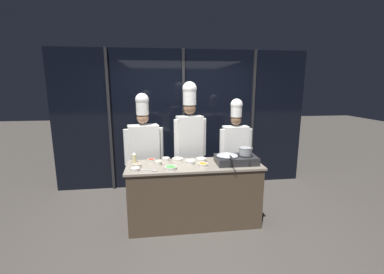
{
  "coord_description": "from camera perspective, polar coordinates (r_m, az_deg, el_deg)",
  "views": [
    {
      "loc": [
        -0.5,
        -3.5,
        2.05
      ],
      "look_at": [
        0.0,
        0.25,
        1.27
      ],
      "focal_mm": 24.0,
      "sensor_mm": 36.0,
      "label": 1
    }
  ],
  "objects": [
    {
      "name": "ground_plane",
      "position": [
        4.09,
        0.49,
        -18.37
      ],
      "size": [
        24.0,
        24.0,
        0.0
      ],
      "primitive_type": "plane",
      "color": "#47423D"
    },
    {
      "name": "window_wall_back",
      "position": [
        5.1,
        -1.9,
        3.81
      ],
      "size": [
        4.97,
        0.09,
        2.7
      ],
      "color": "black",
      "rests_on": "ground_plane"
    },
    {
      "name": "demo_counter",
      "position": [
        3.88,
        0.5,
        -12.5
      ],
      "size": [
        1.94,
        0.65,
        0.92
      ],
      "color": "#4C3D2D",
      "rests_on": "ground_plane"
    },
    {
      "name": "portable_stove",
      "position": [
        3.8,
        9.76,
        -4.94
      ],
      "size": [
        0.59,
        0.39,
        0.12
      ],
      "color": "#28282B",
      "rests_on": "demo_counter"
    },
    {
      "name": "frying_pan",
      "position": [
        3.73,
        7.84,
        -3.77
      ],
      "size": [
        0.31,
        0.53,
        0.05
      ],
      "color": "#ADAFB5",
      "rests_on": "portable_stove"
    },
    {
      "name": "stock_pot",
      "position": [
        3.81,
        11.76,
        -3.06
      ],
      "size": [
        0.2,
        0.18,
        0.11
      ],
      "color": "#93969B",
      "rests_on": "portable_stove"
    },
    {
      "name": "squeeze_bottle_oil",
      "position": [
        3.86,
        -12.73,
        -4.51
      ],
      "size": [
        0.07,
        0.07,
        0.16
      ],
      "color": "beige",
      "rests_on": "demo_counter"
    },
    {
      "name": "prep_bowl_chili_flakes",
      "position": [
        3.86,
        -9.05,
        -5.13
      ],
      "size": [
        0.12,
        0.12,
        0.05
      ],
      "color": "silver",
      "rests_on": "demo_counter"
    },
    {
      "name": "prep_bowl_carrots",
      "position": [
        3.65,
        2.46,
        -6.06
      ],
      "size": [
        0.14,
        0.14,
        0.04
      ],
      "color": "silver",
      "rests_on": "demo_counter"
    },
    {
      "name": "prep_bowl_ginger",
      "position": [
        3.71,
        -7.53,
        -5.66
      ],
      "size": [
        0.11,
        0.11,
        0.06
      ],
      "color": "silver",
      "rests_on": "demo_counter"
    },
    {
      "name": "prep_bowl_scallions",
      "position": [
        3.51,
        -4.76,
        -6.79
      ],
      "size": [
        0.17,
        0.17,
        0.04
      ],
      "color": "silver",
      "rests_on": "demo_counter"
    },
    {
      "name": "prep_bowl_rice",
      "position": [
        3.88,
        -5.8,
        -4.89
      ],
      "size": [
        0.12,
        0.12,
        0.05
      ],
      "color": "silver",
      "rests_on": "demo_counter"
    },
    {
      "name": "prep_bowl_bean_sprouts",
      "position": [
        3.83,
        2.08,
        -5.03
      ],
      "size": [
        0.15,
        0.15,
        0.06
      ],
      "color": "silver",
      "rests_on": "demo_counter"
    },
    {
      "name": "prep_bowl_mushrooms",
      "position": [
        3.64,
        -12.12,
        -6.2
      ],
      "size": [
        0.12,
        0.12,
        0.06
      ],
      "color": "silver",
      "rests_on": "demo_counter"
    },
    {
      "name": "prep_bowl_shrimp",
      "position": [
        3.89,
        -3.23,
        -4.92
      ],
      "size": [
        0.16,
        0.16,
        0.04
      ],
      "color": "silver",
      "rests_on": "demo_counter"
    },
    {
      "name": "prep_bowl_garlic",
      "position": [
        3.51,
        -12.52,
        -6.99
      ],
      "size": [
        0.12,
        0.12,
        0.05
      ],
      "color": "silver",
      "rests_on": "demo_counter"
    },
    {
      "name": "prep_bowl_noodles",
      "position": [
        3.71,
        -0.38,
        -5.56
      ],
      "size": [
        0.14,
        0.14,
        0.06
      ],
      "color": "silver",
      "rests_on": "demo_counter"
    },
    {
      "name": "serving_spoon_slotted",
      "position": [
        3.48,
        -8.87,
        -7.35
      ],
      "size": [
        0.22,
        0.09,
        0.02
      ],
      "color": "#B2B5BA",
      "rests_on": "demo_counter"
    },
    {
      "name": "chef_head",
      "position": [
        4.23,
        -10.67,
        -1.85
      ],
      "size": [
        0.62,
        0.33,
        1.91
      ],
      "rotation": [
        0.0,
        0.0,
        3.32
      ],
      "color": "#4C4C51",
      "rests_on": "ground_plane"
    },
    {
      "name": "chef_sous",
      "position": [
        4.25,
        -0.51,
        0.67
      ],
      "size": [
        0.54,
        0.29,
        2.09
      ],
      "rotation": [
        0.0,
        0.0,
        3.32
      ],
      "color": "#232326",
      "rests_on": "ground_plane"
    },
    {
      "name": "chef_line",
      "position": [
        4.45,
        9.59,
        -1.57
      ],
      "size": [
        0.56,
        0.22,
        1.81
      ],
      "rotation": [
        0.0,
        0.0,
        3.13
      ],
      "color": "#232326",
      "rests_on": "ground_plane"
    }
  ]
}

